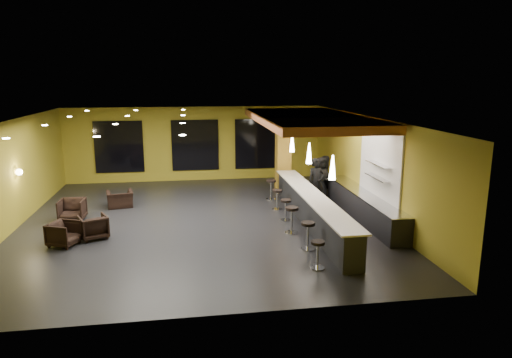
{
  "coord_description": "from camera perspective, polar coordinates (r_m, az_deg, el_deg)",
  "views": [
    {
      "loc": [
        -0.41,
        -15.16,
        4.84
      ],
      "look_at": [
        2.0,
        0.5,
        1.3
      ],
      "focal_mm": 32.0,
      "sensor_mm": 36.0,
      "label": 1
    }
  ],
  "objects": [
    {
      "name": "wall_sconce",
      "position": [
        16.86,
        -27.51,
        0.77
      ],
      "size": [
        0.22,
        0.22,
        0.22
      ],
      "primitive_type": "sphere",
      "color": "#FFE5B2",
      "rests_on": "wall_left"
    },
    {
      "name": "pendant_0",
      "position": [
        13.06,
        9.54,
        1.43
      ],
      "size": [
        0.2,
        0.2,
        0.7
      ],
      "primitive_type": "cone",
      "color": "white",
      "rests_on": "wood_soffit"
    },
    {
      "name": "window_left",
      "position": [
        22.04,
        -16.76,
        3.87
      ],
      "size": [
        2.2,
        0.06,
        2.4
      ],
      "primitive_type": "cube",
      "color": "black",
      "rests_on": "wall_back"
    },
    {
      "name": "staff_b",
      "position": [
        18.79,
        8.75,
        0.25
      ],
      "size": [
        0.98,
        0.85,
        1.75
      ],
      "primitive_type": "imported",
      "rotation": [
        0.0,
        0.0,
        0.25
      ],
      "color": "black",
      "rests_on": "floor"
    },
    {
      "name": "window_center",
      "position": [
        21.83,
        -7.6,
        4.21
      ],
      "size": [
        2.2,
        0.06,
        2.4
      ],
      "primitive_type": "cube",
      "color": "black",
      "rests_on": "wall_back"
    },
    {
      "name": "bar_stool_5",
      "position": [
        18.38,
        1.9,
        -1.0
      ],
      "size": [
        0.41,
        0.41,
        0.82
      ],
      "rotation": [
        0.0,
        0.0,
        0.17
      ],
      "color": "silver",
      "rests_on": "floor"
    },
    {
      "name": "staff_a",
      "position": [
        17.6,
        7.52,
        -0.39
      ],
      "size": [
        0.73,
        0.53,
        1.84
      ],
      "primitive_type": "imported",
      "rotation": [
        0.0,
        0.0,
        0.15
      ],
      "color": "black",
      "rests_on": "floor"
    },
    {
      "name": "wall_shelf_lower",
      "position": [
        15.63,
        14.96,
        0.2
      ],
      "size": [
        0.3,
        1.5,
        0.03
      ],
      "primitive_type": "cube",
      "color": "silver",
      "rests_on": "wall_right"
    },
    {
      "name": "floor",
      "position": [
        15.93,
        -6.88,
        -5.37
      ],
      "size": [
        12.0,
        13.0,
        0.1
      ],
      "primitive_type": "cube",
      "color": "black",
      "rests_on": "ground"
    },
    {
      "name": "staff_c",
      "position": [
        18.62,
        8.13,
        0.12
      ],
      "size": [
        0.96,
        0.76,
        1.72
      ],
      "primitive_type": "imported",
      "rotation": [
        0.0,
        0.0,
        0.29
      ],
      "color": "black",
      "rests_on": "floor"
    },
    {
      "name": "bar_counter",
      "position": [
        15.36,
        6.97,
        -3.92
      ],
      "size": [
        0.6,
        8.0,
        1.0
      ],
      "primitive_type": "cube",
      "color": "black",
      "rests_on": "floor"
    },
    {
      "name": "armchair_c",
      "position": [
        16.95,
        -21.99,
        -3.6
      ],
      "size": [
        0.84,
        0.86,
        0.76
      ],
      "primitive_type": "imported",
      "rotation": [
        0.0,
        0.0,
        -0.03
      ],
      "color": "black",
      "rests_on": "floor"
    },
    {
      "name": "prep_top",
      "position": [
        16.35,
        13.3,
        -1.75
      ],
      "size": [
        0.72,
        6.0,
        0.03
      ],
      "primitive_type": "cube",
      "color": "silver",
      "rests_on": "prep_counter"
    },
    {
      "name": "pendant_2",
      "position": [
        17.81,
        4.53,
        4.52
      ],
      "size": [
        0.2,
        0.2,
        0.7
      ],
      "primitive_type": "cone",
      "color": "white",
      "rests_on": "wood_soffit"
    },
    {
      "name": "bar_stool_4",
      "position": [
        17.0,
        2.67,
        -2.25
      ],
      "size": [
        0.39,
        0.39,
        0.76
      ],
      "rotation": [
        0.0,
        0.0,
        0.37
      ],
      "color": "silver",
      "rests_on": "floor"
    },
    {
      "name": "tile_backsplash",
      "position": [
        15.78,
        15.22,
        1.78
      ],
      "size": [
        0.06,
        3.2,
        2.4
      ],
      "primitive_type": "cube",
      "color": "white",
      "rests_on": "wall_right"
    },
    {
      "name": "window_right",
      "position": [
        22.09,
        0.22,
        4.42
      ],
      "size": [
        2.2,
        0.06,
        2.4
      ],
      "primitive_type": "cube",
      "color": "black",
      "rests_on": "wall_back"
    },
    {
      "name": "bar_stool_0",
      "position": [
        11.96,
        7.72,
        -8.92
      ],
      "size": [
        0.38,
        0.38,
        0.74
      ],
      "rotation": [
        0.0,
        0.0,
        0.03
      ],
      "color": "silver",
      "rests_on": "floor"
    },
    {
      "name": "prep_counter",
      "position": [
        16.46,
        13.22,
        -3.28
      ],
      "size": [
        0.7,
        6.0,
        0.86
      ],
      "primitive_type": "cube",
      "color": "black",
      "rests_on": "floor"
    },
    {
      "name": "wood_soffit",
      "position": [
        16.82,
        6.55,
        7.46
      ],
      "size": [
        3.6,
        8.0,
        0.28
      ],
      "primitive_type": "cube",
      "color": "#BB6536",
      "rests_on": "ceiling"
    },
    {
      "name": "wall_back",
      "position": [
        21.93,
        -7.61,
        4.38
      ],
      "size": [
        12.0,
        0.1,
        3.5
      ],
      "primitive_type": "cube",
      "color": "#A39324",
      "rests_on": "floor"
    },
    {
      "name": "wall_front",
      "position": [
        9.16,
        -5.71,
        -7.18
      ],
      "size": [
        12.0,
        0.1,
        3.5
      ],
      "primitive_type": "cube",
      "color": "#A39324",
      "rests_on": "floor"
    },
    {
      "name": "bar_stool_3",
      "position": [
        15.72,
        3.74,
        -3.53
      ],
      "size": [
        0.38,
        0.38,
        0.75
      ],
      "rotation": [
        0.0,
        0.0,
        0.17
      ],
      "color": "silver",
      "rests_on": "floor"
    },
    {
      "name": "wall_shelf_upper",
      "position": [
        15.54,
        15.06,
        1.82
      ],
      "size": [
        0.3,
        1.5,
        0.03
      ],
      "primitive_type": "cube",
      "color": "silver",
      "rests_on": "wall_right"
    },
    {
      "name": "armchair_d",
      "position": [
        18.12,
        -16.65,
        -2.42
      ],
      "size": [
        1.1,
        1.0,
        0.62
      ],
      "primitive_type": "imported",
      "rotation": [
        0.0,
        0.0,
        3.33
      ],
      "color": "black",
      "rests_on": "floor"
    },
    {
      "name": "ceiling",
      "position": [
        15.22,
        -7.24,
        7.63
      ],
      "size": [
        12.0,
        13.0,
        0.1
      ],
      "primitive_type": "cube",
      "color": "black"
    },
    {
      "name": "bar_stool_2",
      "position": [
        14.46,
        4.49,
        -4.7
      ],
      "size": [
        0.43,
        0.43,
        0.86
      ],
      "rotation": [
        0.0,
        0.0,
        -0.05
      ],
      "color": "silver",
      "rests_on": "floor"
    },
    {
      "name": "wall_right",
      "position": [
        16.77,
        14.09,
        1.59
      ],
      "size": [
        0.1,
        13.0,
        3.5
      ],
      "primitive_type": "cube",
      "color": "#A39324",
      "rests_on": "floor"
    },
    {
      "name": "column",
      "position": [
        19.44,
        3.42,
        3.42
      ],
      "size": [
        0.6,
        0.6,
        3.5
      ],
      "primitive_type": "cube",
      "color": "#A98026",
      "rests_on": "floor"
    },
    {
      "name": "pendant_1",
      "position": [
        15.41,
        6.65,
        3.21
      ],
      "size": [
        0.2,
        0.2,
        0.7
      ],
      "primitive_type": "cone",
      "color": "white",
      "rests_on": "wood_soffit"
    },
    {
      "name": "bar_top",
      "position": [
        15.22,
        7.02,
        -2.02
      ],
      "size": [
        0.78,
        8.1,
        0.05
      ],
      "primitive_type": "cube",
      "color": "silver",
      "rests_on": "bar_counter"
    },
    {
      "name": "wall_left",
      "position": [
        16.47,
        -28.59,
        0.22
      ],
      "size": [
        0.1,
        13.0,
        3.5
      ],
      "primitive_type": "cube",
      "color": "#A39324",
      "rests_on": "floor"
    },
    {
      "name": "bar_stool_1",
      "position": [
        13.18,
        6.51,
        -6.61
      ],
      "size": [
        0.41,
        0.41,
        0.81
      ],
      "rotation": [
        0.0,
        0.0,
        0.04
      ],
      "color": "silver",
      "rests_on": "floor"
    },
    {
      "name": "armchair_b",
      "position": [
        14.9,
        -19.65,
        -5.66
      ],
      "size": [
        1.03,
        1.04,
        0.72
      ],
      "primitive_type": "imported",
      "rotation": [
        0.0,
        0.0,
        3.56
      ],
      "color": "black",
      "rests_on": "floor"
    },
    {
      "name": "armchair_a",
      "position": [
        14.59,
        -22.87,
        -6.33
      ],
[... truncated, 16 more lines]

